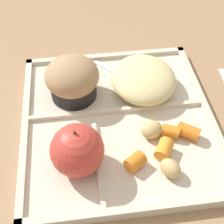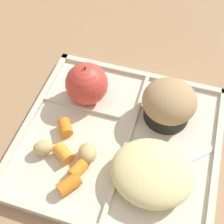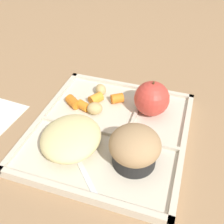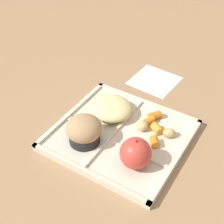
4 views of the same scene
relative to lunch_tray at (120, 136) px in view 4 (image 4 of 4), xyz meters
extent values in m
plane|color=#997551|center=(0.00, 0.00, -0.01)|extent=(6.00, 6.00, 0.00)
cube|color=beige|center=(0.00, 0.00, 0.00)|extent=(0.31, 0.29, 0.01)
cube|color=beige|center=(0.00, -0.14, 0.01)|extent=(0.31, 0.01, 0.01)
cube|color=beige|center=(0.00, 0.14, 0.01)|extent=(0.31, 0.01, 0.01)
cube|color=beige|center=(-0.15, 0.00, 0.01)|extent=(0.01, 0.29, 0.01)
cube|color=beige|center=(0.15, 0.00, 0.01)|extent=(0.01, 0.29, 0.01)
cube|color=beige|center=(0.01, 0.00, 0.01)|extent=(0.01, 0.27, 0.01)
cube|color=beige|center=(-0.08, 0.04, 0.01)|extent=(0.14, 0.01, 0.01)
sphere|color=#C63D33|center=(-0.08, 0.06, 0.04)|extent=(0.07, 0.07, 0.07)
cylinder|color=#4C381E|center=(-0.08, 0.06, 0.08)|extent=(0.00, 0.00, 0.01)
cylinder|color=black|center=(0.06, 0.06, 0.02)|extent=(0.07, 0.07, 0.03)
ellipsoid|color=tan|center=(0.06, 0.06, 0.05)|extent=(0.09, 0.09, 0.06)
cylinder|color=orange|center=(-0.05, -0.10, 0.01)|extent=(0.04, 0.04, 0.02)
cylinder|color=orange|center=(-0.09, -0.01, 0.02)|extent=(0.03, 0.03, 0.02)
cylinder|color=orange|center=(-0.07, -0.06, 0.02)|extent=(0.04, 0.03, 0.02)
cylinder|color=orange|center=(-0.04, -0.07, 0.01)|extent=(0.03, 0.03, 0.02)
ellipsoid|color=tan|center=(-0.10, -0.06, 0.02)|extent=(0.04, 0.04, 0.02)
ellipsoid|color=tan|center=(-0.04, -0.05, 0.02)|extent=(0.04, 0.04, 0.03)
ellipsoid|color=beige|center=(0.06, -0.05, 0.03)|extent=(0.12, 0.11, 0.04)
sphere|color=#755B4C|center=(0.07, -0.05, 0.02)|extent=(0.03, 0.03, 0.03)
sphere|color=#755B4C|center=(0.05, -0.05, 0.02)|extent=(0.04, 0.04, 0.04)
cube|color=silver|center=(0.12, 0.00, 0.01)|extent=(0.07, 0.07, 0.00)
cube|color=silver|center=(0.07, -0.04, 0.01)|extent=(0.04, 0.04, 0.00)
cylinder|color=silver|center=(0.05, -0.06, 0.01)|extent=(0.02, 0.02, 0.00)
cylinder|color=silver|center=(0.06, -0.06, 0.01)|extent=(0.02, 0.02, 0.00)
cylinder|color=silver|center=(0.06, -0.07, 0.01)|extent=(0.02, 0.02, 0.00)
cube|color=white|center=(0.04, -0.27, -0.01)|extent=(0.14, 0.14, 0.00)
camera|label=1|loc=(-0.31, 0.05, 0.38)|focal=50.44mm
camera|label=2|loc=(0.06, -0.24, 0.42)|focal=48.09mm
camera|label=3|loc=(0.35, 0.12, 0.37)|focal=42.63mm
camera|label=4|loc=(-0.29, 0.50, 0.58)|focal=52.92mm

